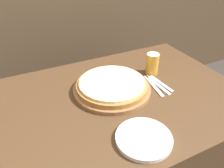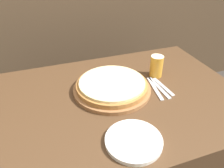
% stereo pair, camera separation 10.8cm
% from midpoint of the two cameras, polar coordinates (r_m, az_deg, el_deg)
% --- Properties ---
extents(dining_table, '(1.27, 0.88, 0.73)m').
position_cam_midpoint_polar(dining_table, '(1.34, -0.88, -16.01)').
color(dining_table, '#4C331E').
rests_on(dining_table, ground_plane).
extents(pizza_on_board, '(0.40, 0.40, 0.06)m').
position_cam_midpoint_polar(pizza_on_board, '(1.11, -2.78, -0.69)').
color(pizza_on_board, '#99663D').
rests_on(pizza_on_board, dining_table).
extents(beer_glass, '(0.07, 0.07, 0.12)m').
position_cam_midpoint_polar(beer_glass, '(1.26, 8.08, 5.40)').
color(beer_glass, gold).
rests_on(beer_glass, dining_table).
extents(dinner_plate, '(0.22, 0.22, 0.02)m').
position_cam_midpoint_polar(dinner_plate, '(0.87, 4.69, -14.12)').
color(dinner_plate, white).
rests_on(dinner_plate, dining_table).
extents(fork, '(0.05, 0.21, 0.00)m').
position_cam_midpoint_polar(fork, '(1.17, 8.28, -0.58)').
color(fork, silver).
rests_on(fork, dining_table).
extents(dinner_knife, '(0.02, 0.21, 0.00)m').
position_cam_midpoint_polar(dinner_knife, '(1.18, 9.29, -0.28)').
color(dinner_knife, silver).
rests_on(dinner_knife, dining_table).
extents(spoon, '(0.03, 0.18, 0.00)m').
position_cam_midpoint_polar(spoon, '(1.19, 10.28, 0.01)').
color(spoon, silver).
rests_on(spoon, dining_table).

